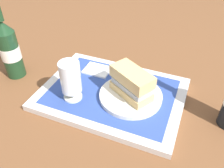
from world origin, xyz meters
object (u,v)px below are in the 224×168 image
plate (131,96)px  beer_bottle (9,49)px  beer_glass (71,79)px  sandwich (131,82)px

plate → beer_bottle: bearing=2.2°
beer_glass → beer_bottle: bearing=-10.9°
beer_bottle → beer_glass: bearing=169.1°
beer_glass → beer_bottle: (0.26, -0.05, 0.01)m
plate → sandwich: sandwich is taller
beer_glass → beer_bottle: size_ratio=0.47×
beer_glass → beer_bottle: 0.27m
plate → sandwich: size_ratio=1.31×
plate → sandwich: bearing=-30.1°
sandwich → beer_glass: (0.16, 0.07, 0.01)m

